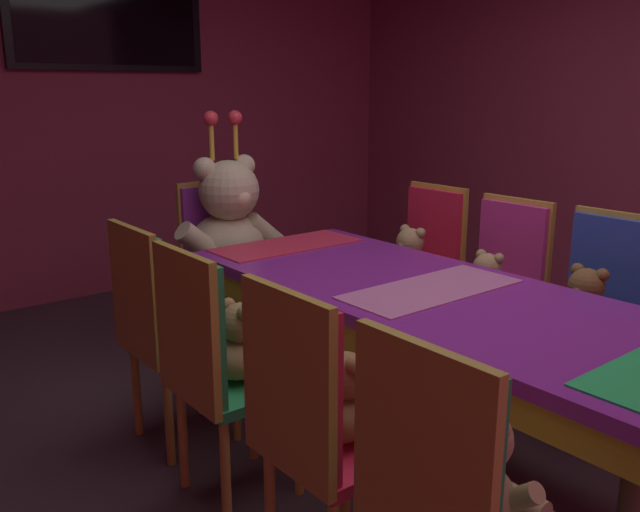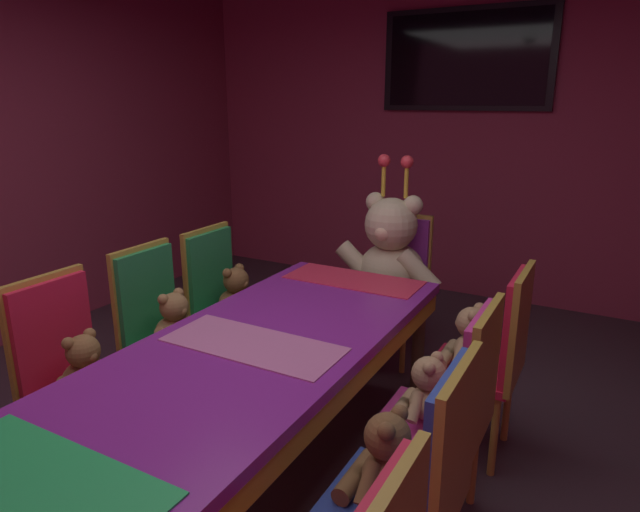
# 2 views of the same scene
# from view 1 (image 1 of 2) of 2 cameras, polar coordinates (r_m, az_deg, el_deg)

# --- Properties ---
(ground_plane) EXTENTS (7.90, 7.90, 0.00)m
(ground_plane) POSITION_cam_1_polar(r_m,az_deg,el_deg) (2.97, 8.94, -16.63)
(ground_plane) COLOR #3F2D38
(wall_back) EXTENTS (5.20, 0.12, 2.80)m
(wall_back) POSITION_cam_1_polar(r_m,az_deg,el_deg) (5.26, -17.57, 12.26)
(wall_back) COLOR #99334C
(wall_back) RESTS_ON ground_plane
(banquet_table) EXTENTS (0.90, 2.30, 0.75)m
(banquet_table) POSITION_cam_1_polar(r_m,az_deg,el_deg) (2.70, 9.46, -4.62)
(banquet_table) COLOR purple
(banquet_table) RESTS_ON ground_plane
(chair_left_0) EXTENTS (0.42, 0.41, 0.98)m
(chair_left_0) POSITION_cam_1_polar(r_m,az_deg,el_deg) (1.68, 10.35, -19.26)
(chair_left_0) COLOR #268C4C
(chair_left_0) RESTS_ON ground_plane
(teddy_left_0) EXTENTS (0.26, 0.33, 0.31)m
(teddy_left_0) POSITION_cam_1_polar(r_m,az_deg,el_deg) (1.78, 13.60, -17.55)
(teddy_left_0) COLOR tan
(teddy_left_0) RESTS_ON chair_left_0
(chair_left_1) EXTENTS (0.42, 0.41, 0.98)m
(chair_left_1) POSITION_cam_1_polar(r_m,az_deg,el_deg) (1.99, -0.95, -13.23)
(chair_left_1) COLOR red
(chair_left_1) RESTS_ON ground_plane
(teddy_left_1) EXTENTS (0.24, 0.31, 0.30)m
(teddy_left_1) POSITION_cam_1_polar(r_m,az_deg,el_deg) (2.08, 2.28, -12.37)
(teddy_left_1) COLOR olive
(teddy_left_1) RESTS_ON chair_left_1
(chair_left_2) EXTENTS (0.42, 0.41, 0.98)m
(chair_left_2) POSITION_cam_1_polar(r_m,az_deg,el_deg) (2.43, -9.61, -8.24)
(chair_left_2) COLOR #268C4C
(chair_left_2) RESTS_ON ground_plane
(teddy_left_2) EXTENTS (0.25, 0.32, 0.31)m
(teddy_left_2) POSITION_cam_1_polar(r_m,az_deg,el_deg) (2.50, -6.67, -7.66)
(teddy_left_2) COLOR #9E7247
(teddy_left_2) RESTS_ON chair_left_2
(chair_left_3) EXTENTS (0.42, 0.41, 0.98)m
(chair_left_3) POSITION_cam_1_polar(r_m,az_deg,el_deg) (2.86, -13.99, -5.00)
(chair_left_3) COLOR #268C4C
(chair_left_3) RESTS_ON ground_plane
(teddy_left_3) EXTENTS (0.26, 0.33, 0.31)m
(teddy_left_3) POSITION_cam_1_polar(r_m,az_deg,el_deg) (2.92, -11.38, -4.53)
(teddy_left_3) COLOR brown
(teddy_left_3) RESTS_ON chair_left_3
(chair_right_1) EXTENTS (0.42, 0.41, 0.98)m
(chair_right_1) POSITION_cam_1_polar(r_m,az_deg,el_deg) (3.25, 22.96, -3.39)
(chair_right_1) COLOR #2D47B2
(chair_right_1) RESTS_ON ground_plane
(teddy_right_1) EXTENTS (0.25, 0.33, 0.31)m
(teddy_right_1) POSITION_cam_1_polar(r_m,az_deg,el_deg) (3.13, 21.65, -4.02)
(teddy_right_1) COLOR brown
(teddy_right_1) RESTS_ON chair_right_1
(chair_right_2) EXTENTS (0.42, 0.41, 0.98)m
(chair_right_2) POSITION_cam_1_polar(r_m,az_deg,el_deg) (3.49, 15.46, -1.63)
(chair_right_2) COLOR #CC338C
(chair_right_2) RESTS_ON ground_plane
(teddy_right_2) EXTENTS (0.23, 0.30, 0.28)m
(teddy_right_2) POSITION_cam_1_polar(r_m,az_deg,el_deg) (3.38, 14.00, -2.33)
(teddy_right_2) COLOR tan
(teddy_right_2) RESTS_ON chair_right_2
(chair_right_3) EXTENTS (0.42, 0.41, 0.98)m
(chair_right_3) POSITION_cam_1_polar(r_m,az_deg,el_deg) (3.85, 9.13, 0.19)
(chair_right_3) COLOR red
(chair_right_3) RESTS_ON ground_plane
(teddy_right_3) EXTENTS (0.26, 0.33, 0.31)m
(teddy_right_3) POSITION_cam_1_polar(r_m,az_deg,el_deg) (3.75, 7.62, -0.20)
(teddy_right_3) COLOR tan
(teddy_right_3) RESTS_ON chair_right_3
(throne_chair) EXTENTS (0.41, 0.42, 0.98)m
(throne_chair) POSITION_cam_1_polar(r_m,az_deg,el_deg) (4.00, -8.82, 0.73)
(throne_chair) COLOR purple
(throne_chair) RESTS_ON ground_plane
(king_teddy_bear) EXTENTS (0.73, 0.56, 0.94)m
(king_teddy_bear) POSITION_cam_1_polar(r_m,az_deg,el_deg) (3.82, -7.63, 2.62)
(king_teddy_bear) COLOR beige
(king_teddy_bear) RESTS_ON throne_chair
(wall_tv) EXTENTS (1.42, 0.06, 0.82)m
(wall_tv) POSITION_cam_1_polar(r_m,az_deg,el_deg) (5.20, -17.73, 19.43)
(wall_tv) COLOR black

